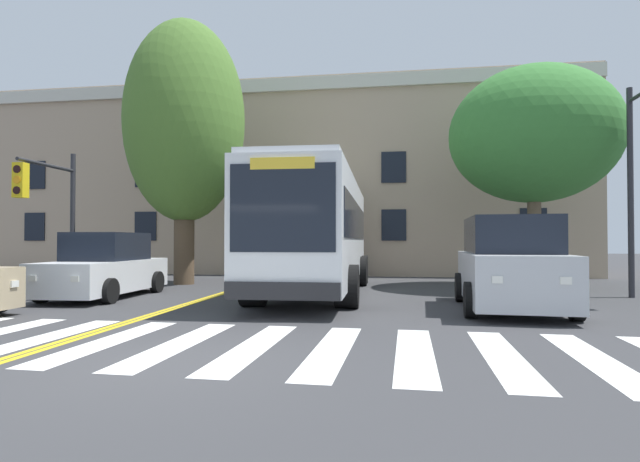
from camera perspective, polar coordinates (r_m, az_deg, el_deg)
ground_plane at (r=7.20m, az=-18.03°, el=-14.06°), size 120.00×120.00×0.00m
crosswalk at (r=8.07m, az=-11.77°, el=-12.64°), size 13.90×3.96×0.01m
lane_line_yellow_inner at (r=22.12m, az=-5.37°, el=-5.29°), size 0.12×36.00×0.01m
lane_line_yellow_outer at (r=22.09m, az=-4.97°, el=-5.29°), size 0.12×36.00×0.01m
city_bus at (r=15.57m, az=-0.20°, el=0.06°), size 3.05×11.29×3.58m
car_white_near_lane at (r=15.60m, az=-23.35°, el=-3.90°), size 2.24×4.63×1.85m
car_silver_far_lane at (r=12.50m, az=20.84°, el=-3.71°), size 2.47×4.79×2.17m
car_navy_behind_bus at (r=24.36m, az=3.69°, el=-3.08°), size 2.29×4.32×1.68m
traffic_light_far_corner at (r=17.61m, az=-28.47°, el=3.22°), size 0.35×2.66×4.51m
street_tree_curbside_large at (r=18.78m, az=23.22°, el=10.00°), size 7.97×7.97×7.53m
street_tree_curbside_small at (r=19.73m, az=-15.20°, el=11.92°), size 5.96×5.91×9.88m
building_facade at (r=27.45m, az=-4.10°, el=5.21°), size 29.69×8.29×9.26m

